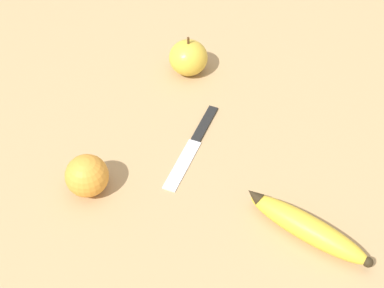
# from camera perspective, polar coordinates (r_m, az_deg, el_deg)

# --- Properties ---
(ground_plane) EXTENTS (3.00, 3.00, 0.00)m
(ground_plane) POSITION_cam_1_polar(r_m,az_deg,el_deg) (0.87, 4.43, -2.00)
(ground_plane) COLOR tan
(banana) EXTENTS (0.07, 0.20, 0.04)m
(banana) POSITION_cam_1_polar(r_m,az_deg,el_deg) (0.79, 12.09, -8.67)
(banana) COLOR gold
(banana) RESTS_ON ground_plane
(orange) EXTENTS (0.07, 0.07, 0.07)m
(orange) POSITION_cam_1_polar(r_m,az_deg,el_deg) (0.82, -11.14, -3.34)
(orange) COLOR orange
(orange) RESTS_ON ground_plane
(apple) EXTENTS (0.07, 0.07, 0.08)m
(apple) POSITION_cam_1_polar(r_m,az_deg,el_deg) (1.01, -0.39, 9.20)
(apple) COLOR gold
(apple) RESTS_ON ground_plane
(paring_knife) EXTENTS (0.19, 0.09, 0.01)m
(paring_knife) POSITION_cam_1_polar(r_m,az_deg,el_deg) (0.89, 0.24, 0.19)
(paring_knife) COLOR silver
(paring_knife) RESTS_ON ground_plane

